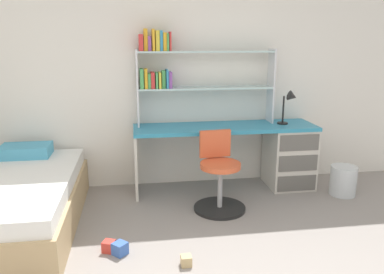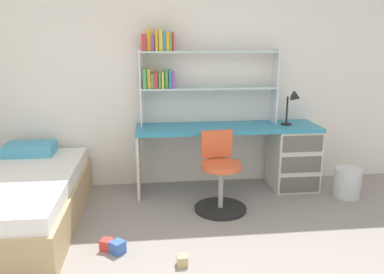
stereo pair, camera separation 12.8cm
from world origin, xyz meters
name	(u,v)px [view 2 (the right image)]	position (x,y,z in m)	size (l,w,h in m)	color
room_shell	(42,92)	(-1.29, 1.32, 1.29)	(5.77, 6.57, 2.58)	white
desk	(274,152)	(0.89, 2.49, 0.42)	(2.02, 0.54, 0.74)	teal
bookshelf_hutch	(186,69)	(-0.11, 2.64, 1.35)	(1.52, 0.22, 1.04)	silver
desk_lamp	(294,103)	(1.07, 2.46, 0.99)	(0.20, 0.17, 0.38)	black
swivel_chair	(220,180)	(0.17, 1.98, 0.31)	(0.52, 0.52, 0.78)	black
bed_platform	(12,200)	(-1.78, 1.85, 0.24)	(1.17, 1.86, 0.60)	tan
waste_bin	(347,183)	(1.59, 2.13, 0.16)	(0.28, 0.28, 0.32)	silver
toy_block_red_0	(107,245)	(-0.89, 1.30, 0.05)	(0.09, 0.09, 0.09)	red
toy_block_blue_2	(118,247)	(-0.80, 1.24, 0.05)	(0.10, 0.10, 0.10)	#3860B7
toy_block_natural_3	(182,261)	(-0.30, 1.01, 0.04)	(0.08, 0.08, 0.08)	tan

